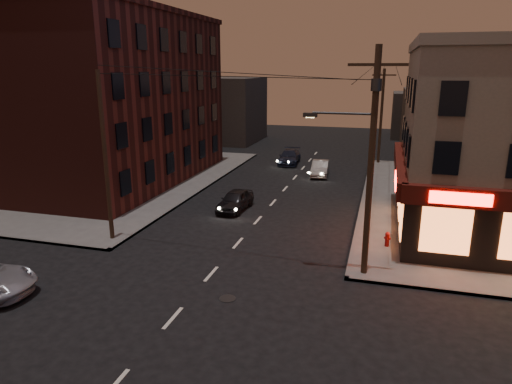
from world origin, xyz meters
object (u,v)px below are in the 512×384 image
(sedan_mid, at_px, (320,168))
(fire_hydrant, at_px, (387,238))
(sedan_far, at_px, (289,157))
(sedan_near, at_px, (235,200))

(sedan_mid, relative_size, fire_hydrant, 5.13)
(sedan_far, relative_size, fire_hydrant, 5.90)
(sedan_mid, bearing_deg, fire_hydrant, -73.77)
(sedan_near, relative_size, sedan_mid, 0.97)
(sedan_mid, bearing_deg, sedan_far, 126.41)
(sedan_mid, height_order, sedan_far, sedan_far)
(sedan_near, bearing_deg, sedan_mid, 74.13)
(sedan_far, distance_m, fire_hydrant, 22.35)
(sedan_far, height_order, fire_hydrant, sedan_far)
(sedan_near, height_order, sedan_mid, sedan_near)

